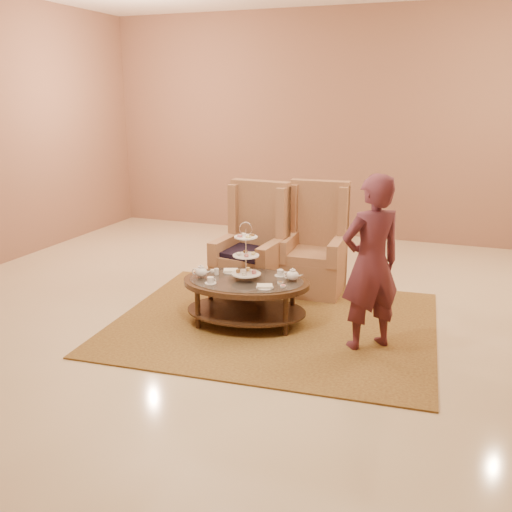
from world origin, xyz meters
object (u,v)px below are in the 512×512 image
at_px(armchair_right, 315,255).
at_px(tea_table, 246,288).
at_px(armchair_left, 253,258).
at_px(person, 371,264).

bearing_deg(armchair_right, tea_table, -108.67).
bearing_deg(armchair_left, armchair_right, 35.77).
xyz_separation_m(armchair_left, armchair_right, (0.62, 0.38, -0.01)).
height_order(tea_table, armchair_right, armchair_right).
bearing_deg(armchair_left, tea_table, -69.32).
xyz_separation_m(armchair_left, person, (1.48, -0.98, 0.36)).
relative_size(armchair_left, armchair_right, 1.01).
distance_m(tea_table, person, 1.30).
bearing_deg(tea_table, armchair_left, 97.62).
xyz_separation_m(tea_table, armchair_right, (0.37, 1.24, 0.04)).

